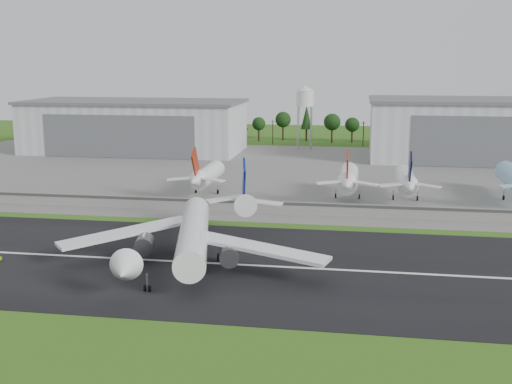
% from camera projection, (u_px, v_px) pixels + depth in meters
% --- Properties ---
extents(ground, '(600.00, 600.00, 0.00)m').
position_uv_depth(ground, '(243.00, 282.00, 119.65)').
color(ground, '#225614').
rests_on(ground, ground).
extents(runway, '(320.00, 60.00, 0.10)m').
position_uv_depth(runway, '(252.00, 266.00, 129.31)').
color(runway, black).
rests_on(runway, ground).
extents(runway_centerline, '(220.00, 1.00, 0.02)m').
position_uv_depth(runway_centerline, '(252.00, 265.00, 129.29)').
color(runway_centerline, white).
rests_on(runway_centerline, runway).
extents(apron, '(320.00, 150.00, 0.10)m').
position_uv_depth(apron, '(302.00, 173.00, 235.63)').
color(apron, slate).
rests_on(apron, ground).
extents(blast_fence, '(240.00, 0.61, 3.50)m').
position_uv_depth(blast_fence, '(280.00, 208.00, 172.44)').
color(blast_fence, gray).
rests_on(blast_fence, ground).
extents(hangar_west, '(97.00, 44.00, 23.20)m').
position_uv_depth(hangar_west, '(135.00, 126.00, 289.43)').
color(hangar_west, silver).
rests_on(hangar_west, ground).
extents(hangar_east, '(102.00, 47.00, 25.20)m').
position_uv_depth(hangar_east, '(494.00, 130.00, 264.61)').
color(hangar_east, silver).
rests_on(hangar_east, ground).
extents(water_tower, '(8.40, 8.40, 29.40)m').
position_uv_depth(water_tower, '(305.00, 96.00, 294.33)').
color(water_tower, '#99999E').
rests_on(water_tower, ground).
extents(utility_poles, '(230.00, 3.00, 12.00)m').
position_uv_depth(utility_poles, '(317.00, 145.00, 312.97)').
color(utility_poles, black).
rests_on(utility_poles, ground).
extents(treeline, '(320.00, 16.00, 22.00)m').
position_uv_depth(treeline, '(319.00, 142.00, 327.47)').
color(treeline, black).
rests_on(treeline, ground).
extents(main_airliner, '(55.85, 58.78, 18.17)m').
position_uv_depth(main_airliner, '(193.00, 240.00, 129.84)').
color(main_airliner, white).
rests_on(main_airliner, runway).
extents(parked_jet_red_a, '(7.36, 31.29, 16.51)m').
position_uv_depth(parked_jet_red_a, '(205.00, 176.00, 196.52)').
color(parked_jet_red_a, white).
rests_on(parked_jet_red_a, ground).
extents(parked_jet_red_b, '(7.36, 31.29, 16.76)m').
position_uv_depth(parked_jet_red_b, '(348.00, 179.00, 189.62)').
color(parked_jet_red_b, white).
rests_on(parked_jet_red_b, ground).
extents(parked_jet_navy, '(7.36, 31.29, 16.60)m').
position_uv_depth(parked_jet_navy, '(406.00, 181.00, 186.94)').
color(parked_jet_navy, white).
rests_on(parked_jet_navy, ground).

